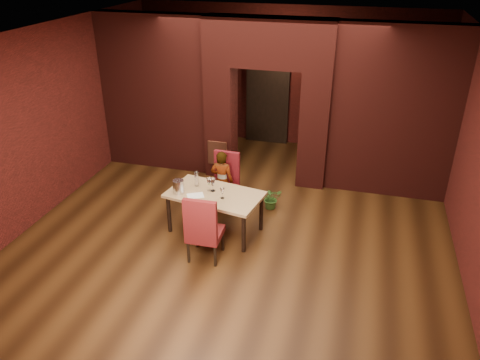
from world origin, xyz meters
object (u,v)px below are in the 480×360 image
Objects in this scene: chair_far at (223,182)px; wine_glass_b at (213,185)px; potted_plant at (271,198)px; person_seated at (222,181)px; water_bottle at (197,178)px; wine_bucket at (179,187)px; dining_table at (215,212)px; wine_glass_a at (209,184)px; chair_near at (205,226)px; wine_glass_c at (222,193)px.

chair_far reaches higher than wine_glass_b.
person_seated is at bearing -163.57° from potted_plant.
chair_far is at bearing 65.65° from water_bottle.
wine_bucket is (-0.48, -0.92, 0.31)m from chair_far.
wine_glass_b is (-0.05, 0.07, 0.47)m from dining_table.
chair_far is 0.91× the size of person_seated.
dining_table is 0.76m from wine_bucket.
water_bottle is at bearing 165.51° from dining_table.
wine_glass_a reaches higher than wine_glass_b.
dining_table is 0.65m from water_bottle.
potted_plant is (0.67, 1.73, -0.35)m from chair_near.
wine_bucket is (-0.66, 0.61, 0.27)m from chair_near.
wine_glass_c is (0.28, -0.86, 0.24)m from person_seated.
wine_glass_b is 1.00× the size of wine_bucket.
wine_bucket is at bearing -156.12° from wine_glass_a.
water_bottle is at bearing 152.06° from wine_glass_c.
person_seated is 0.97m from potted_plant.
wine_glass_a is at bearing 23.88° from wine_bucket.
chair_far is at bearing 106.84° from dining_table.
wine_glass_b is 1.25× the size of wine_glass_c.
water_bottle is at bearing 66.32° from person_seated.
water_bottle is (0.20, 0.30, 0.03)m from wine_bucket.
chair_near is at bearing 98.69° from person_seated.
wine_glass_a is at bearing -78.02° from chair_near.
water_bottle reaches higher than wine_glass_c.
chair_far is (-0.09, 0.78, 0.16)m from dining_table.
person_seated is at bearing 94.59° from wine_glass_b.
person_seated is 4.01× the size of water_bottle.
wine_bucket is 0.56× the size of potted_plant.
wine_glass_a reaches higher than potted_plant.
wine_glass_a is 1.26× the size of wine_glass_c.
dining_table is at bearing -53.22° from wine_glass_b.
dining_table is 0.81m from chair_far.
wine_glass_a is 1.01× the size of wine_bucket.
dining_table is at bearing -127.26° from potted_plant.
wine_glass_a is (-0.20, 0.81, 0.28)m from chair_near.
wine_bucket is at bearing -123.54° from water_bottle.
dining_table is at bearing 13.17° from wine_bucket.
chair_far reaches higher than wine_glass_a.
dining_table is 6.69× the size of wine_glass_a.
wine_glass_a is 0.28m from water_bottle.
wine_glass_c is 1.39m from potted_plant.
wine_glass_a is at bearing -21.20° from water_bottle.
dining_table is 1.38× the size of chair_near.
wine_glass_b reaches higher than dining_table.
wine_glass_a is (-0.01, -0.67, 0.26)m from person_seated.
chair_far is 3.66× the size of water_bottle.
wine_glass_b is (0.06, 0.00, -0.00)m from wine_glass_a.
person_seated is 0.72m from wine_glass_a.
wine_glass_b reaches higher than wine_glass_c.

